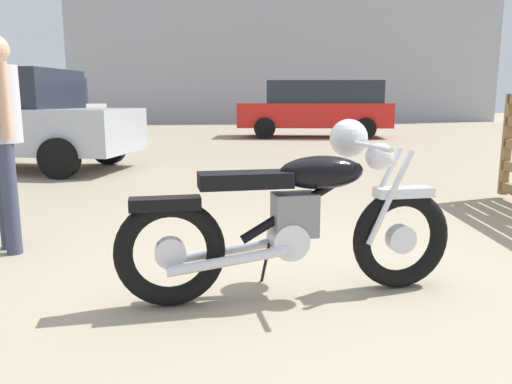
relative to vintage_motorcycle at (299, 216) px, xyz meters
name	(u,v)px	position (x,y,z in m)	size (l,w,h in m)	color
ground_plane	(305,280)	(0.07, 0.24, -0.49)	(80.00, 80.00, 0.00)	gray
vintage_motorcycle	(299,216)	(0.00, 0.00, 0.00)	(2.06, 0.79, 1.07)	black
bystander	(0,122)	(-2.20, 0.88, 0.53)	(0.32, 0.38, 1.66)	#383D51
pale_sedan_back	(317,107)	(1.66, 12.98, 0.45)	(4.79, 2.16, 1.74)	black
dark_sedan_left	(29,109)	(-6.45, 10.85, 0.43)	(3.95, 1.92, 1.78)	black
red_hatchback_near	(9,120)	(-4.43, 5.58, 0.34)	(4.41, 2.38, 1.67)	black
industrial_building	(275,58)	(0.91, 29.03, 3.19)	(23.29, 15.12, 14.18)	#9EA0A8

